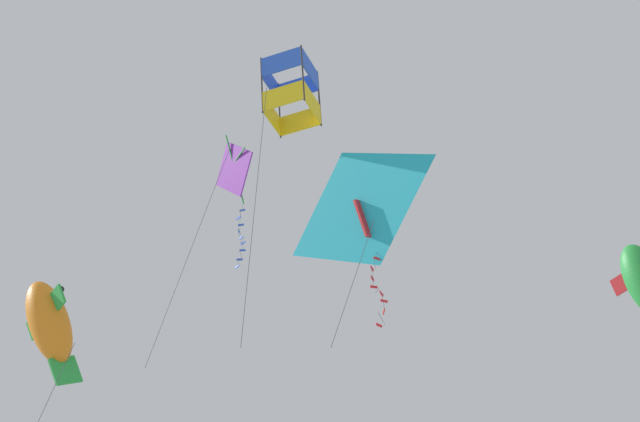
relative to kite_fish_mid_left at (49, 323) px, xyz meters
The scene contains 4 objects.
kite_fish_mid_left is the anchor object (origin of this frame).
kite_diamond_far_centre 8.90m from the kite_fish_mid_left, 98.36° to the right, with size 3.22×1.93×7.49m.
kite_box_highest 8.21m from the kite_fish_mid_left, 154.10° to the right, with size 1.97×1.88×8.26m.
kite_delta_upper_right 7.69m from the kite_fish_mid_left, 143.86° to the right, with size 3.51×1.45×4.78m.
Camera 1 is at (-11.74, 17.34, 19.99)m, focal length 60.47 mm.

